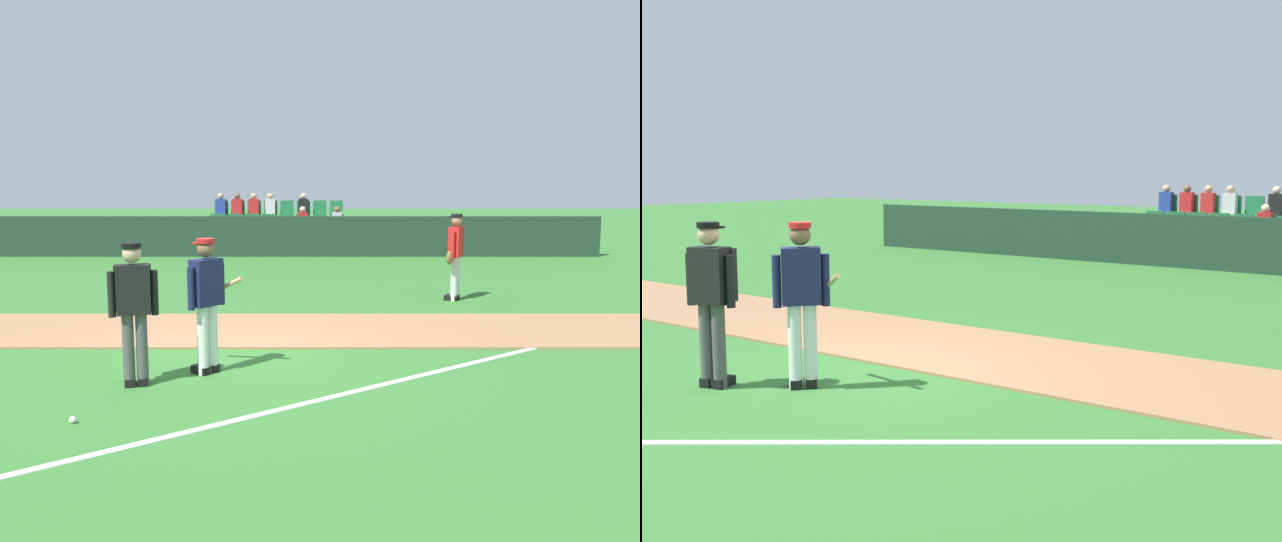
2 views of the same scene
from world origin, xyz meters
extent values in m
plane|color=#33702D|center=(0.00, 0.00, 0.00)|extent=(80.00, 80.00, 0.00)
cube|color=#9E704C|center=(0.00, 1.83, 0.01)|extent=(28.00, 2.44, 0.03)
cube|color=white|center=(3.00, -0.50, 0.01)|extent=(9.72, 7.20, 0.01)
cube|color=#1E3828|center=(0.00, 11.86, 0.62)|extent=(20.00, 0.16, 1.25)
cube|color=slate|center=(0.00, 13.31, 0.15)|extent=(5.00, 2.10, 0.30)
cube|color=slate|center=(0.00, 12.88, 0.50)|extent=(4.90, 0.85, 0.40)
cube|color=#237542|center=(-1.93, 12.78, 0.75)|extent=(0.44, 0.40, 0.08)
cube|color=#237542|center=(-1.93, 13.00, 1.00)|extent=(0.44, 0.08, 0.50)
cube|color=#237542|center=(-1.38, 12.78, 0.75)|extent=(0.44, 0.40, 0.08)
cube|color=#237542|center=(-1.38, 13.00, 1.00)|extent=(0.44, 0.08, 0.50)
cube|color=#237542|center=(-0.83, 12.78, 0.75)|extent=(0.44, 0.40, 0.08)
cube|color=#237542|center=(-0.83, 13.00, 1.00)|extent=(0.44, 0.08, 0.50)
cube|color=#237542|center=(-0.27, 12.78, 0.75)|extent=(0.44, 0.40, 0.08)
cube|color=#237542|center=(-0.27, 13.00, 1.00)|extent=(0.44, 0.08, 0.50)
cube|color=#237542|center=(0.27, 12.78, 0.75)|extent=(0.44, 0.40, 0.08)
cube|color=#237542|center=(0.27, 13.00, 1.00)|extent=(0.44, 0.08, 0.50)
cube|color=#237542|center=(0.83, 12.78, 0.75)|extent=(0.44, 0.40, 0.08)
cube|color=#237542|center=(0.83, 13.00, 1.00)|extent=(0.44, 0.08, 0.50)
cube|color=red|center=(0.83, 12.83, 1.05)|extent=(0.32, 0.22, 0.52)
sphere|color=beige|center=(0.83, 12.83, 1.40)|extent=(0.20, 0.20, 0.20)
cube|color=slate|center=(0.00, 13.73, 0.90)|extent=(4.90, 0.85, 0.40)
cube|color=#237542|center=(-1.93, 13.63, 1.15)|extent=(0.44, 0.40, 0.08)
cube|color=#237542|center=(-1.93, 13.85, 1.40)|extent=(0.44, 0.08, 0.50)
cube|color=#263F99|center=(-1.93, 13.68, 1.45)|extent=(0.32, 0.22, 0.52)
sphere|color=tan|center=(-1.93, 13.68, 1.80)|extent=(0.20, 0.20, 0.20)
cube|color=#237542|center=(-1.38, 13.63, 1.15)|extent=(0.44, 0.40, 0.08)
cube|color=#237542|center=(-1.38, 13.85, 1.40)|extent=(0.44, 0.08, 0.50)
cube|color=red|center=(-1.38, 13.68, 1.45)|extent=(0.32, 0.22, 0.52)
sphere|color=brown|center=(-1.38, 13.68, 1.80)|extent=(0.20, 0.20, 0.20)
cube|color=#237542|center=(-0.83, 13.63, 1.15)|extent=(0.44, 0.40, 0.08)
cube|color=#237542|center=(-0.83, 13.85, 1.40)|extent=(0.44, 0.08, 0.50)
cube|color=red|center=(-0.83, 13.68, 1.45)|extent=(0.32, 0.22, 0.52)
sphere|color=tan|center=(-0.83, 13.68, 1.80)|extent=(0.20, 0.20, 0.20)
cube|color=#237542|center=(-0.27, 13.63, 1.15)|extent=(0.44, 0.40, 0.08)
cube|color=#237542|center=(-0.27, 13.85, 1.40)|extent=(0.44, 0.08, 0.50)
cube|color=silver|center=(-0.27, 13.68, 1.45)|extent=(0.32, 0.22, 0.52)
sphere|color=tan|center=(-0.27, 13.68, 1.80)|extent=(0.20, 0.20, 0.20)
cube|color=#237542|center=(0.27, 13.63, 1.15)|extent=(0.44, 0.40, 0.08)
cube|color=#237542|center=(0.27, 13.85, 1.40)|extent=(0.44, 0.08, 0.50)
cube|color=#237542|center=(0.83, 13.63, 1.15)|extent=(0.44, 0.40, 0.08)
cube|color=#237542|center=(0.83, 13.85, 1.40)|extent=(0.44, 0.08, 0.50)
cube|color=black|center=(0.83, 13.68, 1.45)|extent=(0.32, 0.22, 0.52)
sphere|color=beige|center=(0.83, 13.68, 1.80)|extent=(0.20, 0.20, 0.20)
cylinder|color=white|center=(-0.13, -0.67, 0.45)|extent=(0.14, 0.14, 0.90)
cylinder|color=white|center=(-0.02, -0.55, 0.45)|extent=(0.14, 0.14, 0.90)
cube|color=black|center=(-0.17, -0.63, 0.05)|extent=(0.28, 0.26, 0.10)
cube|color=black|center=(-0.07, -0.51, 0.05)|extent=(0.28, 0.26, 0.10)
cube|color=#191E47|center=(-0.07, -0.61, 1.20)|extent=(0.43, 0.45, 0.60)
cylinder|color=#191E47|center=(-0.24, -0.80, 1.15)|extent=(0.09, 0.09, 0.55)
cylinder|color=#191E47|center=(0.09, -0.42, 1.15)|extent=(0.09, 0.09, 0.55)
sphere|color=brown|center=(-0.07, -0.61, 1.63)|extent=(0.22, 0.22, 0.22)
cylinder|color=#B21919|center=(-0.07, -0.61, 1.73)|extent=(0.23, 0.23, 0.06)
cube|color=#B21919|center=(-0.15, -0.54, 1.70)|extent=(0.21, 0.21, 0.02)
cylinder|color=tan|center=(0.01, -0.35, 1.05)|extent=(0.76, 0.37, 0.41)
cylinder|color=#4C4C4C|center=(-0.94, -1.17, 0.45)|extent=(0.14, 0.14, 0.90)
cylinder|color=#4C4C4C|center=(-0.79, -1.13, 0.45)|extent=(0.14, 0.14, 0.90)
cube|color=black|center=(-0.96, -1.11, 0.05)|extent=(0.19, 0.28, 0.10)
cube|color=black|center=(-0.81, -1.07, 0.05)|extent=(0.19, 0.28, 0.10)
cube|color=black|center=(-0.87, -1.15, 1.20)|extent=(0.45, 0.32, 0.60)
cylinder|color=black|center=(-1.11, -1.22, 1.15)|extent=(0.09, 0.09, 0.55)
cylinder|color=black|center=(-0.63, -1.08, 1.15)|extent=(0.09, 0.09, 0.55)
sphere|color=tan|center=(-0.87, -1.15, 1.63)|extent=(0.22, 0.22, 0.22)
cylinder|color=black|center=(-0.87, -1.15, 1.73)|extent=(0.23, 0.23, 0.06)
cube|color=black|center=(-0.89, -1.05, 1.70)|extent=(0.21, 0.17, 0.02)
cube|color=black|center=(-0.90, -1.02, 1.20)|extent=(0.44, 0.20, 0.56)
camera|label=1|loc=(1.38, -9.28, 2.60)|focal=38.64mm
camera|label=2|loc=(6.22, -6.35, 2.31)|focal=45.44mm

